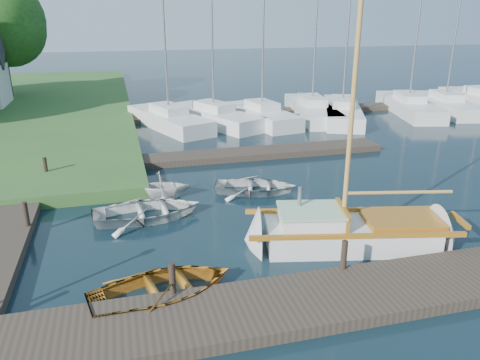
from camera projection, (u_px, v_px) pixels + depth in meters
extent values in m
plane|color=black|center=(240.00, 212.00, 16.68)|extent=(160.00, 160.00, 0.00)
cube|color=#322A20|center=(304.00, 303.00, 11.16)|extent=(18.00, 2.20, 0.30)
cube|color=#322A20|center=(7.00, 209.00, 16.52)|extent=(2.20, 18.00, 0.30)
cube|color=#322A20|center=(245.00, 154.00, 23.03)|extent=(14.00, 1.60, 0.30)
cube|color=#322A20|center=(317.00, 110.00, 33.61)|extent=(30.00, 1.60, 0.30)
cylinder|color=black|center=(172.00, 278.00, 11.17)|extent=(0.16, 0.16, 0.80)
cylinder|color=black|center=(344.00, 255.00, 12.25)|extent=(0.16, 0.16, 0.80)
cylinder|color=black|center=(26.00, 214.00, 14.75)|extent=(0.16, 0.16, 0.80)
cylinder|color=black|center=(45.00, 167.00, 19.31)|extent=(0.16, 0.16, 0.80)
cube|color=silver|center=(348.00, 237.00, 14.24)|extent=(5.31, 3.03, 0.90)
cone|color=silver|center=(446.00, 236.00, 14.36)|extent=(1.69, 2.19, 1.96)
cone|color=silver|center=(252.00, 239.00, 14.12)|extent=(1.40, 2.13, 1.96)
cube|color=#885712|center=(342.00, 210.00, 14.95)|extent=(6.08, 1.45, 0.14)
cube|color=#885712|center=(358.00, 236.00, 13.18)|extent=(6.08, 1.45, 0.14)
cube|color=#885712|center=(460.00, 220.00, 14.21)|extent=(0.35, 1.10, 0.14)
cube|color=silver|center=(310.00, 218.00, 13.97)|extent=(2.06, 1.75, 0.44)
cube|color=#99C297|center=(311.00, 210.00, 13.88)|extent=(2.18, 1.87, 0.08)
cube|color=#885712|center=(342.00, 215.00, 13.98)|extent=(0.42, 1.39, 0.60)
cylinder|color=slate|center=(300.00, 197.00, 14.04)|extent=(0.12, 0.12, 0.60)
cube|color=#885712|center=(402.00, 220.00, 14.12)|extent=(2.47, 1.94, 0.20)
cylinder|color=#A47538|center=(354.00, 83.00, 12.67)|extent=(0.14, 0.14, 8.40)
cylinder|color=#A47538|center=(399.00, 192.00, 13.81)|extent=(3.15, 0.79, 0.10)
imported|color=#885712|center=(163.00, 285.00, 11.50)|extent=(4.06, 3.27, 0.75)
imported|color=silver|center=(147.00, 208.00, 16.02)|extent=(3.79, 2.80, 0.76)
imported|color=silver|center=(163.00, 183.00, 17.80)|extent=(2.47, 2.23, 1.13)
imported|color=silver|center=(256.00, 184.00, 18.40)|extent=(3.76, 3.19, 0.66)
cube|color=silver|center=(169.00, 120.00, 28.96)|extent=(4.74, 7.94, 0.90)
cube|color=silver|center=(168.00, 109.00, 28.72)|extent=(2.25, 3.00, 0.50)
cylinder|color=slate|center=(164.00, 30.00, 27.18)|extent=(0.12, 0.12, 9.70)
cube|color=silver|center=(214.00, 117.00, 29.78)|extent=(5.26, 8.01, 0.90)
cube|color=silver|center=(213.00, 106.00, 29.54)|extent=(2.41, 3.07, 0.50)
cylinder|color=slate|center=(212.00, 39.00, 28.17)|extent=(0.12, 0.12, 8.69)
cube|color=silver|center=(262.00, 116.00, 30.13)|extent=(3.36, 7.22, 0.90)
cube|color=silver|center=(262.00, 105.00, 29.90)|extent=(1.80, 2.63, 0.50)
cylinder|color=slate|center=(263.00, 29.00, 28.33)|extent=(0.12, 0.12, 9.84)
cube|color=silver|center=(312.00, 110.00, 31.93)|extent=(3.64, 8.91, 0.90)
cube|color=silver|center=(312.00, 100.00, 31.70)|extent=(1.90, 3.23, 0.50)
cylinder|color=slate|center=(316.00, 21.00, 29.99)|extent=(0.12, 0.12, 10.69)
cube|color=silver|center=(342.00, 112.00, 31.35)|extent=(5.47, 8.90, 0.90)
cube|color=silver|center=(343.00, 102.00, 31.11)|extent=(2.49, 3.36, 0.50)
cylinder|color=slate|center=(348.00, 25.00, 29.49)|extent=(0.12, 0.12, 10.19)
cube|color=silver|center=(408.00, 106.00, 33.21)|extent=(4.31, 8.98, 0.90)
cube|color=silver|center=(410.00, 97.00, 32.98)|extent=(2.12, 3.30, 0.50)
cylinder|color=slate|center=(419.00, 21.00, 31.27)|extent=(0.12, 0.12, 10.65)
cube|color=silver|center=(445.00, 105.00, 33.68)|extent=(3.78, 8.26, 0.90)
cube|color=silver|center=(446.00, 95.00, 33.44)|extent=(1.94, 3.02, 0.50)
cylinder|color=slate|center=(457.00, 25.00, 31.82)|extent=(0.12, 0.12, 10.15)
cylinder|color=#332114|center=(8.00, 72.00, 36.67)|extent=(0.36, 0.36, 3.67)
sphere|color=#1C4413|center=(7.00, 29.00, 35.42)|extent=(5.71, 5.71, 5.71)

